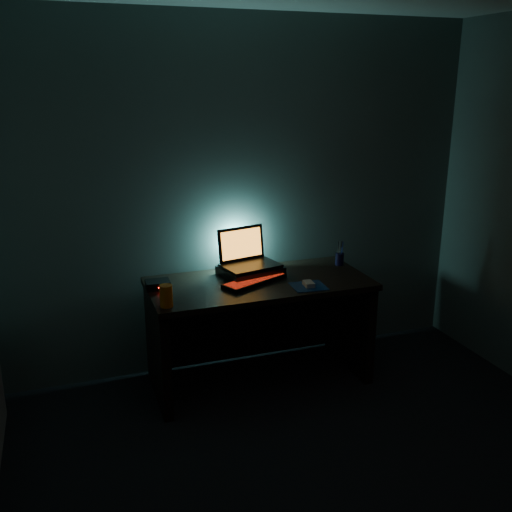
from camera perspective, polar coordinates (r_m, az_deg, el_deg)
The scene contains 10 objects.
room at distance 2.33m, azimuth 13.81°, elevation -3.41°, with size 3.50×4.00×2.50m.
desk at distance 4.01m, azimuth 0.06°, elevation -5.75°, with size 1.50×0.70×0.75m.
riser at distance 3.98m, azimuth -0.54°, elevation -1.50°, with size 0.40×0.30×0.06m, color black.
laptop at distance 4.00m, azimuth -0.93°, elevation -0.08°, with size 0.43×0.36×0.26m.
keyboard at distance 3.83m, azimuth -0.14°, elevation -2.50°, with size 0.49×0.33×0.03m.
mousepad at distance 3.78m, azimuth 5.28°, elevation -3.03°, with size 0.22×0.20×0.00m, color #0B2552.
mouse at distance 3.78m, azimuth 5.28°, elevation -2.79°, with size 0.06×0.10×0.03m, color #939498.
pen_cup at distance 4.24m, azimuth 8.36°, elevation -0.31°, with size 0.06×0.06×0.09m, color black.
juice_glass at distance 3.46m, azimuth -8.98°, elevation -3.96°, with size 0.08×0.08×0.14m, color #D65A0B.
router at distance 3.78m, azimuth -9.80°, elevation -2.83°, with size 0.16×0.13×0.05m.
Camera 1 is at (-1.22, -1.82, 2.04)m, focal length 40.00 mm.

